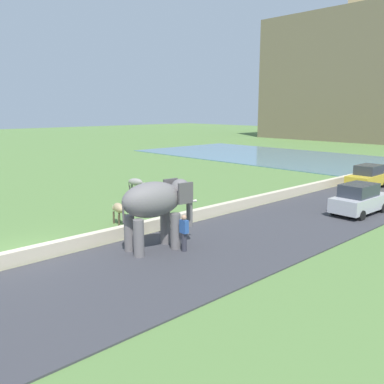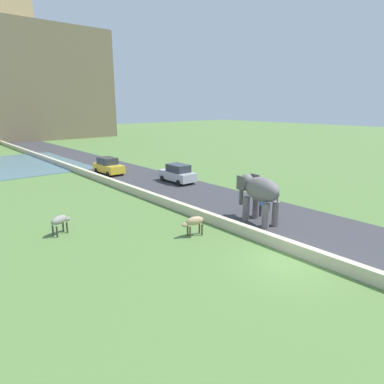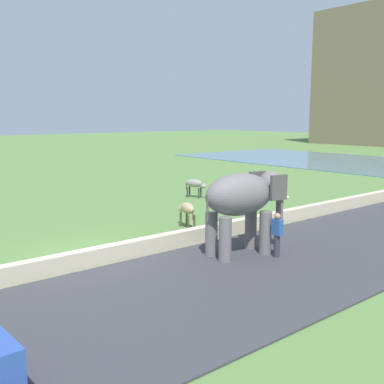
{
  "view_description": "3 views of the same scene",
  "coord_description": "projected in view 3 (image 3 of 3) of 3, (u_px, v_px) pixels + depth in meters",
  "views": [
    {
      "loc": [
        16.91,
        -6.23,
        5.97
      ],
      "look_at": [
        0.14,
        9.5,
        1.34
      ],
      "focal_mm": 38.98,
      "sensor_mm": 36.0,
      "label": 1
    },
    {
      "loc": [
        -12.77,
        -8.03,
        7.3
      ],
      "look_at": [
        0.71,
        7.57,
        1.86
      ],
      "focal_mm": 31.03,
      "sensor_mm": 36.0,
      "label": 2
    },
    {
      "loc": [
        14.68,
        -7.27,
        4.95
      ],
      "look_at": [
        -1.61,
        6.13,
        1.47
      ],
      "focal_mm": 43.16,
      "sensor_mm": 36.0,
      "label": 3
    }
  ],
  "objects": [
    {
      "name": "elephant",
      "position": [
        244.0,
        199.0,
        16.31
      ],
      "size": [
        1.78,
        3.56,
        2.99
      ],
      "color": "slate",
      "rests_on": "ground"
    },
    {
      "name": "lake",
      "position": [
        339.0,
        161.0,
        50.6
      ],
      "size": [
        36.0,
        18.0,
        0.08
      ],
      "primitive_type": "cube",
      "color": "slate",
      "rests_on": "ground"
    },
    {
      "name": "barrier_wall",
      "position": [
        380.0,
        197.0,
        26.87
      ],
      "size": [
        0.4,
        110.0,
        0.62
      ],
      "primitive_type": "cube",
      "color": "beige",
      "rests_on": "ground"
    },
    {
      "name": "ground_plane",
      "position": [
        89.0,
        256.0,
        16.55
      ],
      "size": [
        220.0,
        220.0,
        0.0
      ],
      "primitive_type": "plane",
      "color": "#567A3D"
    },
    {
      "name": "cow_tan",
      "position": [
        187.0,
        209.0,
        20.57
      ],
      "size": [
        1.42,
        0.67,
        1.15
      ],
      "color": "tan",
      "rests_on": "ground"
    },
    {
      "name": "cow_grey",
      "position": [
        195.0,
        184.0,
        28.19
      ],
      "size": [
        1.4,
        0.89,
        1.15
      ],
      "color": "gray",
      "rests_on": "ground"
    },
    {
      "name": "person_beside_elephant",
      "position": [
        277.0,
        234.0,
        16.1
      ],
      "size": [
        0.36,
        0.22,
        1.63
      ],
      "color": "#33333D",
      "rests_on": "ground"
    }
  ]
}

